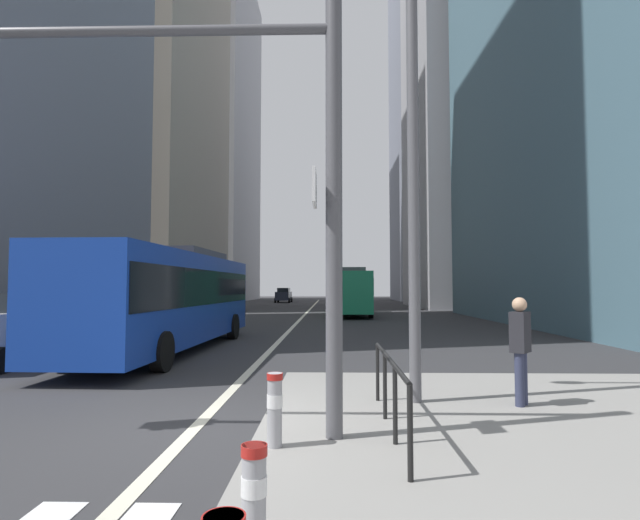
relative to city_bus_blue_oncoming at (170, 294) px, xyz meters
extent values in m
plane|color=#303033|center=(3.23, 11.34, -1.84)|extent=(160.00, 160.00, 0.00)
cube|color=gray|center=(8.73, -9.66, -1.76)|extent=(9.00, 10.00, 0.15)
cube|color=beige|center=(3.23, 21.34, -1.83)|extent=(0.20, 80.00, 0.01)
cube|color=gray|center=(-12.77, 32.67, 23.61)|extent=(10.72, 21.89, 50.88)
cube|color=#9E9EA3|center=(-12.77, 59.09, 23.87)|extent=(10.52, 23.90, 51.40)
cube|color=#9E9EA3|center=(20.23, 35.43, 18.85)|extent=(12.80, 16.21, 41.38)
cube|color=slate|center=(20.23, 56.82, 23.99)|extent=(10.50, 18.43, 51.65)
cube|color=#14389E|center=(0.00, -0.03, -0.11)|extent=(2.84, 11.90, 2.75)
cube|color=black|center=(0.00, -0.03, 0.23)|extent=(2.88, 11.67, 1.10)
cube|color=#4C4C51|center=(0.05, 1.74, 1.41)|extent=(1.87, 4.31, 0.30)
cylinder|color=black|center=(1.09, -3.85, -1.34)|extent=(0.33, 1.01, 1.00)
cylinder|color=black|center=(-1.31, -3.78, -1.34)|extent=(0.33, 1.01, 1.00)
cylinder|color=black|center=(1.31, 3.72, -1.34)|extent=(0.33, 1.01, 1.00)
cylinder|color=black|center=(-1.09, 3.79, -1.34)|extent=(0.33, 1.01, 1.00)
cube|color=silver|center=(-3.61, -2.72, -0.97)|extent=(1.78, 4.30, 1.10)
cube|color=black|center=(-3.61, -2.57, -0.16)|extent=(1.50, 2.32, 0.52)
cylinder|color=black|center=(-2.70, -4.18, -1.52)|extent=(0.22, 0.64, 0.64)
cylinder|color=black|center=(-2.70, -1.25, -1.52)|extent=(0.22, 0.64, 0.64)
cylinder|color=black|center=(-4.52, -1.25, -1.52)|extent=(0.22, 0.64, 0.64)
cube|color=#198456|center=(6.66, 20.22, -0.11)|extent=(2.57, 10.59, 2.75)
cube|color=black|center=(6.66, 20.22, 0.23)|extent=(2.61, 10.38, 1.10)
cube|color=#4C4C51|center=(6.65, 18.63, 1.41)|extent=(1.78, 3.82, 0.30)
cylinder|color=black|center=(5.48, 23.61, -1.34)|extent=(0.31, 1.00, 1.00)
cylinder|color=black|center=(7.88, 23.59, -1.34)|extent=(0.31, 1.00, 1.00)
cylinder|color=black|center=(5.44, 16.84, -1.34)|extent=(0.31, 1.00, 1.00)
cylinder|color=black|center=(7.84, 16.82, -1.34)|extent=(0.31, 1.00, 1.00)
cube|color=#232838|center=(-1.16, 49.54, -0.97)|extent=(1.87, 4.41, 1.10)
cube|color=black|center=(-1.16, 49.69, -0.16)|extent=(1.54, 2.39, 0.52)
cylinder|color=black|center=(-0.29, 48.04, -1.52)|extent=(0.23, 0.64, 0.64)
cylinder|color=black|center=(-2.11, 48.07, -1.52)|extent=(0.23, 0.64, 0.64)
cylinder|color=black|center=(-0.22, 51.01, -1.52)|extent=(0.23, 0.64, 0.64)
cylinder|color=black|center=(-2.04, 51.05, -1.52)|extent=(0.23, 0.64, 0.64)
cube|color=gold|center=(6.17, 48.75, -0.97)|extent=(1.83, 4.03, 1.10)
cube|color=black|center=(6.18, 48.60, -0.16)|extent=(1.52, 2.18, 0.52)
cylinder|color=black|center=(5.25, 50.10, -1.52)|extent=(0.23, 0.64, 0.64)
cylinder|color=black|center=(7.07, 50.12, -1.52)|extent=(0.23, 0.64, 0.64)
cylinder|color=black|center=(5.28, 47.37, -1.52)|extent=(0.23, 0.64, 0.64)
cylinder|color=black|center=(7.10, 47.40, -1.52)|extent=(0.23, 0.64, 0.64)
cylinder|color=#515156|center=(5.27, -9.44, 1.31)|extent=(0.22, 0.22, 6.00)
cylinder|color=#515156|center=(2.22, -9.44, 3.71)|extent=(6.11, 0.14, 0.14)
cube|color=white|center=(5.02, -9.62, 1.51)|extent=(0.04, 0.60, 0.44)
cylinder|color=#56565B|center=(6.65, -7.45, 2.31)|extent=(0.20, 0.20, 8.00)
cylinder|color=#99999E|center=(4.67, -12.19, -1.30)|extent=(0.18, 0.18, 0.77)
cylinder|color=white|center=(4.67, -12.19, -1.21)|extent=(0.19, 0.19, 0.14)
cylinder|color=#B21E19|center=(4.67, -12.19, -0.95)|extent=(0.20, 0.20, 0.08)
cylinder|color=#99999E|center=(4.55, -9.82, -1.24)|extent=(0.18, 0.18, 0.88)
cylinder|color=white|center=(4.55, -9.82, -1.14)|extent=(0.19, 0.19, 0.16)
cylinder|color=#B21E19|center=(4.55, -9.82, -0.84)|extent=(0.20, 0.20, 0.08)
cylinder|color=black|center=(6.03, -10.84, -1.21)|extent=(0.06, 0.06, 0.95)
cylinder|color=black|center=(6.03, -9.68, -1.21)|extent=(0.06, 0.06, 0.95)
cylinder|color=black|center=(6.03, -8.52, -1.21)|extent=(0.06, 0.06, 0.95)
cylinder|color=black|center=(6.03, -7.37, -1.21)|extent=(0.06, 0.06, 0.95)
cylinder|color=black|center=(6.03, -9.10, -0.74)|extent=(0.06, 3.48, 0.06)
cylinder|color=#2D334C|center=(8.39, -7.60, -1.26)|extent=(0.15, 0.15, 0.86)
cylinder|color=#2D334C|center=(8.29, -7.73, -1.26)|extent=(0.15, 0.15, 0.86)
cube|color=#232328|center=(8.34, -7.66, -0.49)|extent=(0.42, 0.45, 0.66)
sphere|color=tan|center=(8.34, -7.66, -0.04)|extent=(0.24, 0.24, 0.24)
camera|label=1|loc=(5.24, -15.85, 0.25)|focal=27.54mm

